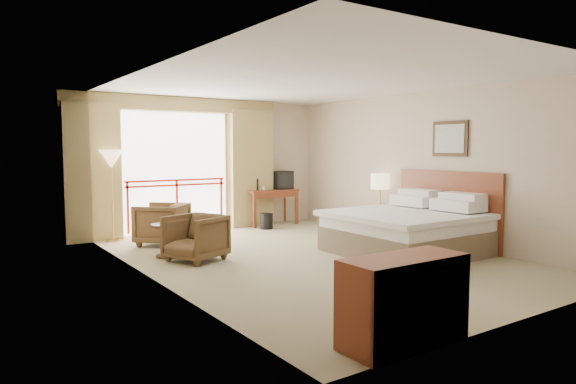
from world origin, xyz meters
TOP-DOWN VIEW (x-y plane):
  - floor at (0.00, 0.00)m, footprint 7.00×7.00m
  - ceiling at (0.00, 0.00)m, footprint 7.00×7.00m
  - wall_back at (0.00, 3.50)m, footprint 5.00×0.00m
  - wall_front at (0.00, -3.50)m, footprint 5.00×0.00m
  - wall_left at (-2.50, 0.00)m, footprint 0.00×7.00m
  - wall_right at (2.50, 0.00)m, footprint 0.00×7.00m
  - balcony_door at (-0.80, 3.48)m, footprint 2.40×0.00m
  - balcony_railing at (-0.80, 3.46)m, footprint 2.09×0.03m
  - curtain_left at (-2.45, 3.35)m, footprint 1.00×0.26m
  - curtain_right at (0.85, 3.35)m, footprint 1.00×0.26m
  - valance at (-0.80, 3.38)m, footprint 4.40×0.22m
  - hvac_vent at (1.30, 3.47)m, footprint 0.50×0.04m
  - bed at (1.50, -0.60)m, footprint 2.13×2.06m
  - headboard at (2.46, -0.60)m, footprint 0.06×2.10m
  - framed_art at (2.47, -0.60)m, footprint 0.04×0.72m
  - nightstand at (2.29, 0.81)m, footprint 0.40×0.47m
  - table_lamp at (2.29, 0.86)m, footprint 0.35×0.35m
  - phone at (2.24, 0.66)m, footprint 0.20×0.17m
  - desk at (1.29, 3.33)m, footprint 1.19×0.58m
  - tv at (1.59, 3.27)m, footprint 0.45×0.36m
  - coffee_maker at (0.94, 3.27)m, footprint 0.15×0.15m
  - cup at (1.09, 3.22)m, footprint 0.08×0.08m
  - wastebasket at (0.91, 2.79)m, footprint 0.29×0.29m
  - armchair_far at (-1.54, 2.32)m, footprint 1.12×1.12m
  - armchair_near at (-1.59, 0.79)m, footprint 0.99×0.98m
  - side_table at (-1.86, 1.28)m, footprint 0.47×0.47m
  - book at (-1.86, 1.28)m, footprint 0.25×0.29m
  - floor_lamp at (-2.16, 3.14)m, footprint 0.42×0.42m
  - dresser at (-1.47, -3.29)m, footprint 1.15×0.49m

SIDE VIEW (x-z plane):
  - floor at x=0.00m, z-range 0.00..0.00m
  - armchair_far at x=-1.54m, z-range -0.37..0.37m
  - armchair_near at x=-1.59m, z-range -0.35..0.35m
  - wastebasket at x=0.91m, z-range 0.00..0.33m
  - nightstand at x=2.29m, z-range 0.00..0.55m
  - side_table at x=-1.86m, z-range 0.10..0.61m
  - bed at x=1.50m, z-range -0.11..0.86m
  - dresser at x=-1.47m, z-range 0.00..0.77m
  - book at x=-1.86m, z-range 0.51..0.53m
  - phone at x=2.24m, z-range 0.55..0.63m
  - desk at x=1.29m, z-range 0.22..1.00m
  - headboard at x=2.46m, z-range 0.00..1.30m
  - balcony_railing at x=-0.80m, z-range 0.30..1.32m
  - cup at x=1.09m, z-range 0.77..0.87m
  - coffee_maker at x=0.94m, z-range 0.77..1.03m
  - tv at x=1.59m, z-range 0.77..1.18m
  - table_lamp at x=2.29m, z-range 0.73..1.35m
  - balcony_door at x=-0.80m, z-range 0.00..2.40m
  - curtain_left at x=-2.45m, z-range 0.00..2.50m
  - curtain_right at x=0.85m, z-range 0.00..2.50m
  - wall_left at x=-2.50m, z-range -2.15..4.85m
  - wall_right at x=2.50m, z-range -2.15..4.85m
  - wall_back at x=0.00m, z-range -1.15..3.85m
  - wall_front at x=0.00m, z-range -1.15..3.85m
  - floor_lamp at x=-2.16m, z-range 0.60..2.26m
  - framed_art at x=2.47m, z-range 1.55..2.15m
  - hvac_vent at x=1.30m, z-range 2.10..2.60m
  - valance at x=-0.80m, z-range 2.41..2.69m
  - ceiling at x=0.00m, z-range 2.70..2.70m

